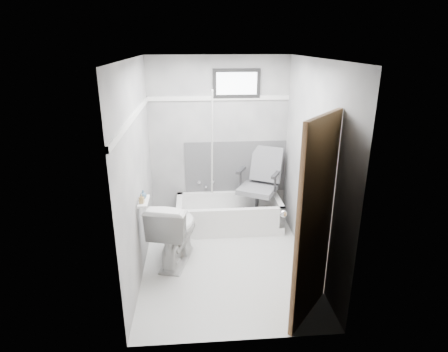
{
  "coord_description": "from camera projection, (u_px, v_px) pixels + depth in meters",
  "views": [
    {
      "loc": [
        -0.35,
        -3.98,
        2.56
      ],
      "look_at": [
        0.0,
        0.35,
        1.0
      ],
      "focal_mm": 30.0,
      "sensor_mm": 36.0,
      "label": 1
    }
  ],
  "objects": [
    {
      "name": "office_chair",
      "position": [
        257.0,
        184.0,
        5.37
      ],
      "size": [
        0.79,
        0.79,
        1.02
      ],
      "primitive_type": null,
      "rotation": [
        0.0,
        0.0,
        -0.49
      ],
      "color": "slate",
      "rests_on": "bathtub"
    },
    {
      "name": "wall_front",
      "position": [
        241.0,
        222.0,
        3.0
      ],
      "size": [
        2.0,
        0.02,
        2.4
      ],
      "primitive_type": "cube",
      "color": "slate",
      "rests_on": "floor"
    },
    {
      "name": "floor",
      "position": [
        226.0,
        261.0,
        4.63
      ],
      "size": [
        2.6,
        2.6,
        0.0
      ],
      "primitive_type": "plane",
      "color": "silver",
      "rests_on": "ground"
    },
    {
      "name": "trim_back",
      "position": [
        219.0,
        98.0,
        5.22
      ],
      "size": [
        2.0,
        0.02,
        0.06
      ],
      "primitive_type": "cube",
      "color": "white",
      "rests_on": "wall_back"
    },
    {
      "name": "wall_left",
      "position": [
        137.0,
        172.0,
        4.14
      ],
      "size": [
        0.02,
        2.6,
        2.4
      ],
      "primitive_type": "cube",
      "color": "slate",
      "rests_on": "floor"
    },
    {
      "name": "faucet",
      "position": [
        206.0,
        184.0,
        5.62
      ],
      "size": [
        0.26,
        0.1,
        0.16
      ],
      "primitive_type": null,
      "color": "silver",
      "rests_on": "wall_back"
    },
    {
      "name": "backerboard",
      "position": [
        236.0,
        167.0,
        5.58
      ],
      "size": [
        1.5,
        0.02,
        0.78
      ],
      "primitive_type": "cube",
      "color": "#4C4C4F",
      "rests_on": "wall_back"
    },
    {
      "name": "ceiling",
      "position": [
        227.0,
        59.0,
        3.81
      ],
      "size": [
        2.6,
        2.6,
        0.0
      ],
      "primitive_type": "plane",
      "rotation": [
        3.14,
        0.0,
        0.0
      ],
      "color": "silver",
      "rests_on": "floor"
    },
    {
      "name": "door",
      "position": [
        355.0,
        238.0,
        3.16
      ],
      "size": [
        0.78,
        0.78,
        2.0
      ],
      "primitive_type": null,
      "color": "brown",
      "rests_on": "floor"
    },
    {
      "name": "window",
      "position": [
        237.0,
        83.0,
        5.17
      ],
      "size": [
        0.66,
        0.04,
        0.4
      ],
      "primitive_type": null,
      "color": "black",
      "rests_on": "wall_back"
    },
    {
      "name": "pole",
      "position": [
        212.0,
        156.0,
        5.26
      ],
      "size": [
        0.02,
        0.53,
        1.89
      ],
      "primitive_type": "cylinder",
      "rotation": [
        0.26,
        0.0,
        0.0
      ],
      "color": "silver",
      "rests_on": "bathtub"
    },
    {
      "name": "trim_left",
      "position": [
        133.0,
        117.0,
        3.94
      ],
      "size": [
        0.02,
        2.6,
        0.06
      ],
      "primitive_type": "cube",
      "color": "white",
      "rests_on": "wall_left"
    },
    {
      "name": "wall_right",
      "position": [
        313.0,
        168.0,
        4.3
      ],
      "size": [
        0.02,
        2.6,
        2.4
      ],
      "primitive_type": "cube",
      "color": "slate",
      "rests_on": "floor"
    },
    {
      "name": "toilet",
      "position": [
        175.0,
        231.0,
        4.52
      ],
      "size": [
        0.67,
        0.93,
        0.82
      ],
      "primitive_type": "imported",
      "rotation": [
        0.0,
        0.0,
        2.89
      ],
      "color": "silver",
      "rests_on": "floor"
    },
    {
      "name": "bathtub",
      "position": [
        229.0,
        213.0,
        5.44
      ],
      "size": [
        1.5,
        0.7,
        0.42
      ],
      "primitive_type": null,
      "color": "white",
      "rests_on": "floor"
    },
    {
      "name": "soap_bottle_a",
      "position": [
        142.0,
        199.0,
        4.04
      ],
      "size": [
        0.06,
        0.06,
        0.1
      ],
      "primitive_type": "imported",
      "rotation": [
        0.0,
        0.0,
        -0.26
      ],
      "color": "#A18450",
      "rests_on": "shelf"
    },
    {
      "name": "soap_bottle_b",
      "position": [
        143.0,
        194.0,
        4.17
      ],
      "size": [
        0.11,
        0.11,
        0.1
      ],
      "primitive_type": "imported",
      "rotation": [
        0.0,
        0.0,
        0.7
      ],
      "color": "slate",
      "rests_on": "shelf"
    },
    {
      "name": "wall_back",
      "position": [
        219.0,
        141.0,
        5.44
      ],
      "size": [
        2.0,
        0.02,
        2.4
      ],
      "primitive_type": "cube",
      "color": "slate",
      "rests_on": "floor"
    },
    {
      "name": "shelf",
      "position": [
        144.0,
        201.0,
        4.14
      ],
      "size": [
        0.1,
        0.32,
        0.02
      ],
      "primitive_type": "cube",
      "color": "white",
      "rests_on": "wall_left"
    }
  ]
}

